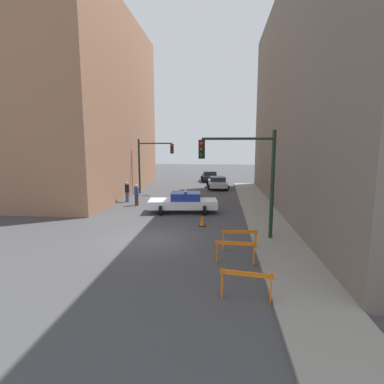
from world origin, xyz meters
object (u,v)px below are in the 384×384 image
at_px(traffic_light_near, 248,168).
at_px(barrier_back, 240,237).
at_px(traffic_light_far, 150,158).
at_px(pedestrian_corner, 127,192).
at_px(barrier_front, 246,281).
at_px(pedestrian_crossing, 137,194).
at_px(parked_car_near, 217,182).
at_px(barrier_mid, 235,249).
at_px(traffic_cone, 202,221).
at_px(police_car, 184,202).
at_px(parked_car_mid, 210,176).

xyz_separation_m(traffic_light_near, barrier_back, (-0.43, -1.60, -2.91)).
xyz_separation_m(traffic_light_far, pedestrian_corner, (-0.91, -4.52, -2.54)).
distance_m(barrier_front, barrier_back, 4.40).
relative_size(traffic_light_near, pedestrian_crossing, 3.13).
height_order(traffic_light_near, traffic_light_far, traffic_light_near).
height_order(parked_car_near, barrier_mid, parked_car_near).
distance_m(traffic_light_far, traffic_cone, 13.13).
height_order(traffic_light_far, traffic_cone, traffic_light_far).
distance_m(pedestrian_crossing, barrier_back, 11.86).
relative_size(pedestrian_corner, barrier_front, 1.05).
xyz_separation_m(police_car, parked_car_near, (2.19, 11.76, -0.05)).
bearing_deg(traffic_light_far, traffic_light_near, -59.50).
relative_size(traffic_light_near, pedestrian_corner, 3.13).
xyz_separation_m(parked_car_near, pedestrian_crossing, (-6.10, -9.75, 0.19)).
relative_size(traffic_light_near, traffic_cone, 7.93).
height_order(parked_car_near, barrier_back, parked_car_near).
relative_size(parked_car_mid, traffic_cone, 6.80).
relative_size(parked_car_near, barrier_mid, 2.78).
distance_m(pedestrian_corner, barrier_back, 13.69).
distance_m(traffic_light_far, parked_car_mid, 12.13).
distance_m(barrier_front, barrier_mid, 2.82).
height_order(barrier_front, traffic_cone, barrier_front).
distance_m(pedestrian_corner, traffic_cone, 9.58).
relative_size(pedestrian_crossing, barrier_mid, 1.04).
distance_m(traffic_light_near, barrier_mid, 4.37).
distance_m(parked_car_mid, barrier_mid, 27.47).
relative_size(traffic_light_far, barrier_back, 3.26).
bearing_deg(traffic_light_near, traffic_light_far, 120.50).
relative_size(traffic_light_near, traffic_light_far, 1.00).
distance_m(traffic_light_far, barrier_back, 17.25).
relative_size(parked_car_mid, barrier_mid, 2.79).
xyz_separation_m(traffic_light_far, barrier_front, (7.54, -19.64, -2.78)).
xyz_separation_m(pedestrian_crossing, barrier_back, (7.33, -9.32, -0.24)).
bearing_deg(barrier_back, barrier_front, -90.81).
bearing_deg(barrier_back, traffic_cone, 116.35).
bearing_deg(traffic_cone, police_car, 113.64).
xyz_separation_m(police_car, barrier_back, (3.42, -7.30, -0.11)).
relative_size(barrier_front, barrier_back, 0.99).
bearing_deg(pedestrian_corner, barrier_front, 48.87).
bearing_deg(barrier_front, traffic_cone, 102.54).
bearing_deg(parked_car_mid, traffic_light_near, -89.32).
height_order(police_car, barrier_front, police_car).
bearing_deg(parked_car_mid, pedestrian_crossing, -112.70).
bearing_deg(parked_car_near, traffic_cone, -97.36).
bearing_deg(barrier_front, barrier_mid, 94.07).
bearing_deg(barrier_mid, barrier_back, 80.64).
bearing_deg(barrier_back, traffic_light_far, 116.53).
height_order(traffic_light_near, pedestrian_corner, traffic_light_near).
height_order(pedestrian_corner, barrier_back, pedestrian_corner).
height_order(police_car, pedestrian_corner, pedestrian_corner).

